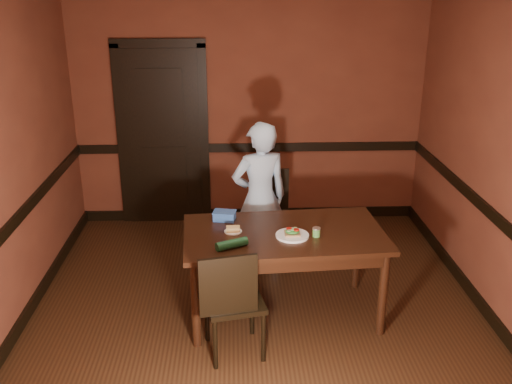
{
  "coord_description": "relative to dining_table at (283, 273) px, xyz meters",
  "views": [
    {
      "loc": [
        -0.19,
        -4.21,
        2.77
      ],
      "look_at": [
        0.0,
        0.35,
        1.05
      ],
      "focal_mm": 40.0,
      "sensor_mm": 36.0,
      "label": 1
    }
  ],
  "objects": [
    {
      "name": "chair_near",
      "position": [
        -0.43,
        -0.52,
        0.07
      ],
      "size": [
        0.51,
        0.51,
        0.92
      ],
      "primitive_type": null,
      "rotation": [
        0.0,
        0.0,
        3.34
      ],
      "color": "black",
      "rests_on": "floor"
    },
    {
      "name": "wall_right",
      "position": [
        1.77,
        -0.11,
        0.96
      ],
      "size": [
        0.02,
        4.5,
        2.7
      ],
      "primitive_type": "cube",
      "color": "brown",
      "rests_on": "ground"
    },
    {
      "name": "person",
      "position": [
        -0.16,
        0.82,
        0.37
      ],
      "size": [
        0.64,
        0.5,
        1.53
      ],
      "primitive_type": "imported",
      "rotation": [
        0.0,
        0.0,
        3.42
      ],
      "color": "#B3D6F4",
      "rests_on": "floor"
    },
    {
      "name": "baseboard_right",
      "position": [
        1.76,
        -0.11,
        -0.33
      ],
      "size": [
        0.03,
        4.5,
        0.12
      ],
      "primitive_type": "cube",
      "color": "black",
      "rests_on": "ground"
    },
    {
      "name": "chair_far",
      "position": [
        -0.05,
        1.12,
        0.06
      ],
      "size": [
        0.42,
        0.42,
        0.9
      ],
      "primitive_type": null,
      "rotation": [
        0.0,
        0.0,
        -0.0
      ],
      "color": "black",
      "rests_on": "floor"
    },
    {
      "name": "sauce_jar",
      "position": [
        0.25,
        -0.1,
        0.43
      ],
      "size": [
        0.07,
        0.07,
        0.08
      ],
      "rotation": [
        0.0,
        0.0,
        -0.11
      ],
      "color": "#4F903F",
      "rests_on": "dining_table"
    },
    {
      "name": "wrapped_veg",
      "position": [
        -0.44,
        -0.29,
        0.43
      ],
      "size": [
        0.26,
        0.18,
        0.07
      ],
      "primitive_type": "cylinder",
      "rotation": [
        0.0,
        1.57,
        0.45
      ],
      "color": "#154221",
      "rests_on": "dining_table"
    },
    {
      "name": "dining_table",
      "position": [
        0.0,
        0.0,
        0.0
      ],
      "size": [
        1.73,
        1.05,
        0.78
      ],
      "primitive_type": "cube",
      "rotation": [
        0.0,
        0.0,
        0.07
      ],
      "color": "black",
      "rests_on": "floor"
    },
    {
      "name": "dado_left",
      "position": [
        -2.21,
        -0.11,
        0.51
      ],
      "size": [
        0.03,
        4.5,
        0.1
      ],
      "primitive_type": "cube",
      "color": "black",
      "rests_on": "ground"
    },
    {
      "name": "sandwich_plate",
      "position": [
        0.06,
        -0.09,
        0.41
      ],
      "size": [
        0.27,
        0.27,
        0.07
      ],
      "rotation": [
        0.0,
        0.0,
        0.38
      ],
      "color": "white",
      "rests_on": "dining_table"
    },
    {
      "name": "dado_right",
      "position": [
        1.76,
        -0.11,
        0.51
      ],
      "size": [
        0.03,
        4.5,
        0.1
      ],
      "primitive_type": "cube",
      "color": "black",
      "rests_on": "ground"
    },
    {
      "name": "wall_back",
      "position": [
        -0.23,
        2.14,
        0.96
      ],
      "size": [
        4.0,
        0.02,
        2.7
      ],
      "primitive_type": "cube",
      "color": "brown",
      "rests_on": "ground"
    },
    {
      "name": "wall_front",
      "position": [
        -0.23,
        -2.36,
        0.96
      ],
      "size": [
        4.0,
        0.02,
        2.7
      ],
      "primitive_type": "cube",
      "color": "brown",
      "rests_on": "ground"
    },
    {
      "name": "floor",
      "position": [
        -0.23,
        -0.11,
        -0.39
      ],
      "size": [
        4.0,
        4.5,
        0.01
      ],
      "primitive_type": "cube",
      "color": "black",
      "rests_on": "ground"
    },
    {
      "name": "food_tub",
      "position": [
        -0.5,
        0.27,
        0.43
      ],
      "size": [
        0.22,
        0.17,
        0.08
      ],
      "rotation": [
        0.0,
        0.0,
        -0.19
      ],
      "color": "#3361B2",
      "rests_on": "dining_table"
    },
    {
      "name": "door",
      "position": [
        -1.23,
        2.11,
        0.7
      ],
      "size": [
        1.05,
        0.07,
        2.2
      ],
      "color": "black",
      "rests_on": "ground"
    },
    {
      "name": "dado_back",
      "position": [
        -0.23,
        2.13,
        0.51
      ],
      "size": [
        4.0,
        0.03,
        0.1
      ],
      "primitive_type": "cube",
      "color": "black",
      "rests_on": "ground"
    },
    {
      "name": "baseboard_left",
      "position": [
        -2.21,
        -0.11,
        -0.33
      ],
      "size": [
        0.03,
        4.5,
        0.12
      ],
      "primitive_type": "cube",
      "color": "black",
      "rests_on": "ground"
    },
    {
      "name": "baseboard_back",
      "position": [
        -0.23,
        2.13,
        -0.33
      ],
      "size": [
        4.0,
        0.03,
        0.12
      ],
      "primitive_type": "cube",
      "color": "black",
      "rests_on": "ground"
    },
    {
      "name": "cheese_saucer",
      "position": [
        -0.43,
        0.02,
        0.41
      ],
      "size": [
        0.15,
        0.15,
        0.05
      ],
      "rotation": [
        0.0,
        0.0,
        0.36
      ],
      "color": "white",
      "rests_on": "dining_table"
    }
  ]
}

